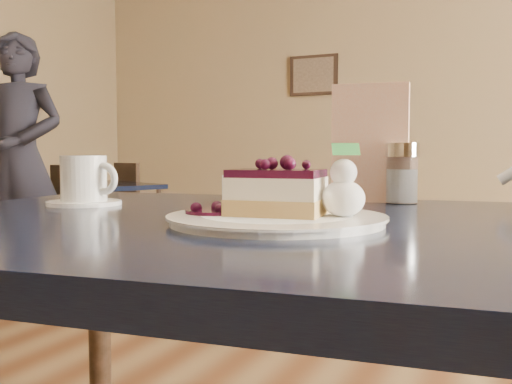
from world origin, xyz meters
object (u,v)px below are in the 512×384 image
at_px(main_table, 287,275).
at_px(cheesecake_slice, 277,193).
at_px(coffee_set, 85,183).
at_px(bg_table_far_left, 100,260).
at_px(patron, 19,159).
at_px(dessert_plate, 277,220).

distance_m(main_table, cheesecake_slice, 0.14).
bearing_deg(coffee_set, bg_table_far_left, 129.95).
height_order(coffee_set, patron, patron).
relative_size(dessert_plate, patron, 0.17).
bearing_deg(bg_table_far_left, dessert_plate, -23.65).
relative_size(main_table, coffee_set, 9.23).
bearing_deg(patron, main_table, -52.11).
height_order(dessert_plate, coffee_set, coffee_set).
relative_size(dessert_plate, cheesecake_slice, 2.17).
height_order(main_table, patron, patron).
bearing_deg(patron, dessert_plate, -52.75).
height_order(cheesecake_slice, patron, patron).
distance_m(main_table, bg_table_far_left, 3.95).
bearing_deg(patron, coffee_set, -56.02).
bearing_deg(main_table, bg_table_far_left, 128.35).
bearing_deg(bg_table_far_left, patron, -79.84).
distance_m(main_table, patron, 3.57).
xyz_separation_m(dessert_plate, bg_table_far_left, (-2.73, 2.83, -0.76)).
bearing_deg(bg_table_far_left, coffee_set, -27.61).
xyz_separation_m(main_table, dessert_plate, (0.01, -0.05, 0.09)).
xyz_separation_m(cheesecake_slice, bg_table_far_left, (-2.73, 2.83, -0.80)).
xyz_separation_m(bg_table_far_left, patron, (-0.14, -0.65, 0.82)).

